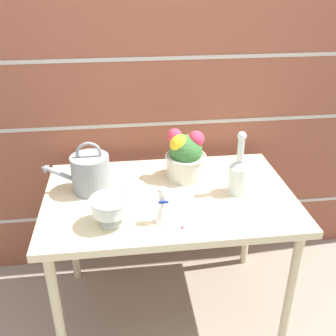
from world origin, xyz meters
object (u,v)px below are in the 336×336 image
flower_planter (185,156)px  crystal_pedestal_bowl (110,206)px  watering_can (90,173)px  glass_decanter (238,173)px  figurine_vase (163,208)px

flower_planter → crystal_pedestal_bowl: bearing=-135.8°
watering_can → glass_decanter: bearing=-9.0°
crystal_pedestal_bowl → glass_decanter: (0.60, 0.18, 0.02)m
flower_planter → figurine_vase: flower_planter is taller
crystal_pedestal_bowl → figurine_vase: (0.22, -0.01, -0.02)m
flower_planter → glass_decanter: size_ratio=0.83×
watering_can → flower_planter: 0.48m
watering_can → crystal_pedestal_bowl: 0.31m
figurine_vase → watering_can: bearing=135.7°
glass_decanter → figurine_vase: 0.43m
watering_can → crystal_pedestal_bowl: bearing=-72.0°
crystal_pedestal_bowl → figurine_vase: 0.22m
crystal_pedestal_bowl → figurine_vase: figurine_vase is taller
watering_can → glass_decanter: 0.70m
flower_planter → glass_decanter: glass_decanter is taller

